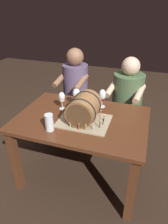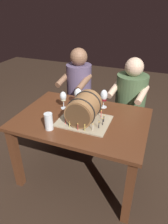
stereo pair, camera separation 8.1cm
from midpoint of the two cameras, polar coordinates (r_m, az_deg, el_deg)
ground_plane at (r=2.35m, az=0.53°, el=-17.01°), size 8.00×8.00×0.00m
dining_table at (r=1.95m, az=0.61°, el=-4.57°), size 1.22×0.85×0.73m
barrel_cake at (r=1.77m, az=1.31°, el=0.69°), size 0.46×0.35×0.27m
wine_glass_red at (r=2.03m, az=6.80°, el=4.47°), size 0.07×0.07×0.19m
wine_glass_white at (r=2.00m, az=-4.79°, el=4.26°), size 0.07×0.07×0.18m
wine_glass_amber at (r=2.04m, az=2.65°, el=4.69°), size 0.06×0.06×0.19m
wine_glass_rose at (r=2.04m, az=-0.58°, el=5.05°), size 0.08×0.08×0.19m
beer_pint at (r=1.71m, az=-8.67°, el=-2.90°), size 0.07×0.07×0.15m
person_seated_left at (r=2.68m, az=-0.55°, el=3.92°), size 0.38×0.48×1.20m
person_seated_right at (r=2.53m, az=13.62°, el=1.36°), size 0.45×0.52×1.15m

